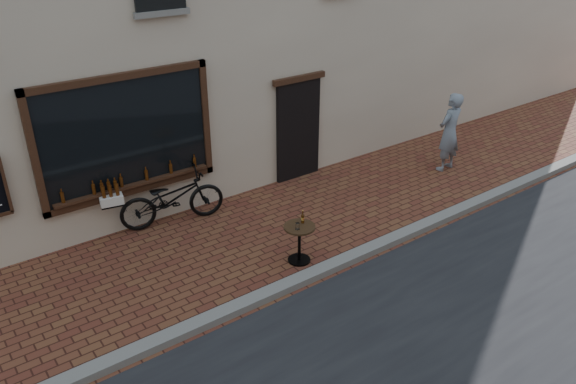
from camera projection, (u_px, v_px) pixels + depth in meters
ground at (331, 278)px, 9.22m from camera, size 90.00×90.00×0.00m
kerb at (324, 269)px, 9.34m from camera, size 90.00×0.25×0.12m
cargo_bicycle at (170, 198)px, 10.60m from camera, size 2.38×1.06×1.12m
bistro_table at (299, 236)px, 9.46m from camera, size 0.54×0.54×0.92m
pedestrian at (449, 132)px, 12.66m from camera, size 0.71×0.51×1.81m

